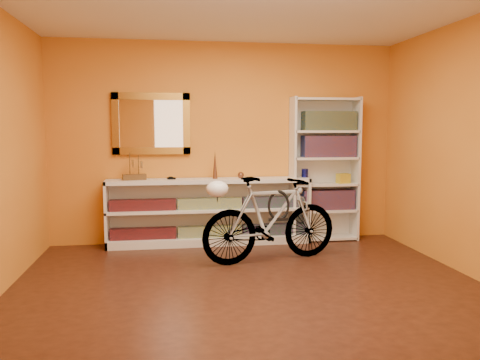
{
  "coord_description": "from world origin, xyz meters",
  "views": [
    {
      "loc": [
        -0.75,
        -4.29,
        1.5
      ],
      "look_at": [
        0.0,
        0.7,
        0.95
      ],
      "focal_mm": 36.07,
      "sensor_mm": 36.0,
      "label": 1
    }
  ],
  "objects": [
    {
      "name": "floor",
      "position": [
        0.0,
        0.0,
        -0.01
      ],
      "size": [
        4.5,
        4.0,
        0.01
      ],
      "primitive_type": "cube",
      "color": "black",
      "rests_on": "ground"
    },
    {
      "name": "ceiling",
      "position": [
        0.0,
        0.0,
        2.6
      ],
      "size": [
        4.5,
        4.0,
        0.01
      ],
      "primitive_type": "cube",
      "color": "silver",
      "rests_on": "ground"
    },
    {
      "name": "back_wall",
      "position": [
        0.0,
        2.0,
        1.3
      ],
      "size": [
        4.5,
        0.01,
        2.6
      ],
      "primitive_type": "cube",
      "color": "orange",
      "rests_on": "ground"
    },
    {
      "name": "right_wall",
      "position": [
        2.25,
        0.0,
        1.3
      ],
      "size": [
        0.01,
        4.0,
        2.6
      ],
      "primitive_type": "cube",
      "color": "orange",
      "rests_on": "ground"
    },
    {
      "name": "gilt_mirror",
      "position": [
        -0.95,
        1.97,
        1.55
      ],
      "size": [
        0.98,
        0.06,
        0.78
      ],
      "primitive_type": "cube",
      "color": "brown",
      "rests_on": "back_wall"
    },
    {
      "name": "wall_socket",
      "position": [
        0.9,
        1.99,
        0.25
      ],
      "size": [
        0.09,
        0.02,
        0.09
      ],
      "primitive_type": "cube",
      "color": "silver",
      "rests_on": "back_wall"
    },
    {
      "name": "console_unit",
      "position": [
        -0.23,
        1.81,
        0.42
      ],
      "size": [
        2.6,
        0.35,
        0.85
      ],
      "primitive_type": null,
      "color": "silver",
      "rests_on": "floor"
    },
    {
      "name": "cd_row_lower",
      "position": [
        -0.23,
        1.79,
        0.17
      ],
      "size": [
        2.5,
        0.13,
        0.14
      ],
      "primitive_type": "cube",
      "color": "black",
      "rests_on": "console_unit"
    },
    {
      "name": "cd_row_upper",
      "position": [
        -0.23,
        1.79,
        0.54
      ],
      "size": [
        2.5,
        0.13,
        0.14
      ],
      "primitive_type": "cube",
      "color": "navy",
      "rests_on": "console_unit"
    },
    {
      "name": "model_ship",
      "position": [
        -1.17,
        1.81,
        1.02
      ],
      "size": [
        0.3,
        0.16,
        0.34
      ],
      "primitive_type": null,
      "rotation": [
        0.0,
        0.0,
        0.2
      ],
      "color": "#462C13",
      "rests_on": "console_unit"
    },
    {
      "name": "toy_car",
      "position": [
        -0.71,
        1.81,
        0.85
      ],
      "size": [
        0.0,
        0.0,
        0.0
      ],
      "primitive_type": "imported",
      "rotation": [
        0.0,
        0.0,
        1.6
      ],
      "color": "black",
      "rests_on": "console_unit"
    },
    {
      "name": "bronze_ornament",
      "position": [
        -0.15,
        1.81,
        1.03
      ],
      "size": [
        0.06,
        0.06,
        0.37
      ],
      "primitive_type": "cone",
      "color": "brown",
      "rests_on": "console_unit"
    },
    {
      "name": "decorative_orb",
      "position": [
        0.18,
        1.81,
        0.89
      ],
      "size": [
        0.08,
        0.08,
        0.08
      ],
      "primitive_type": "sphere",
      "color": "brown",
      "rests_on": "console_unit"
    },
    {
      "name": "bookcase",
      "position": [
        1.31,
        1.84,
        0.95
      ],
      "size": [
        0.9,
        0.3,
        1.9
      ],
      "primitive_type": null,
      "color": "silver",
      "rests_on": "floor"
    },
    {
      "name": "book_row_a",
      "position": [
        1.36,
        1.84,
        0.55
      ],
      "size": [
        0.7,
        0.22,
        0.26
      ],
      "primitive_type": "cube",
      "color": "maroon",
      "rests_on": "bookcase"
    },
    {
      "name": "book_row_b",
      "position": [
        1.36,
        1.84,
        1.25
      ],
      "size": [
        0.7,
        0.22,
        0.28
      ],
      "primitive_type": "cube",
      "color": "maroon",
      "rests_on": "bookcase"
    },
    {
      "name": "book_row_c",
      "position": [
        1.36,
        1.84,
        1.59
      ],
      "size": [
        0.7,
        0.22,
        0.25
      ],
      "primitive_type": "cube",
      "color": "#163A4E",
      "rests_on": "bookcase"
    },
    {
      "name": "travel_mug",
      "position": [
        1.03,
        1.82,
        0.86
      ],
      "size": [
        0.09,
        0.09,
        0.2
      ],
      "primitive_type": "cylinder",
      "color": "navy",
      "rests_on": "bookcase"
    },
    {
      "name": "red_tin",
      "position": [
        1.11,
        1.87,
        1.56
      ],
      "size": [
        0.16,
        0.16,
        0.2
      ],
      "primitive_type": "cube",
      "rotation": [
        0.0,
        0.0,
        0.02
      ],
      "color": "maroon",
      "rests_on": "bookcase"
    },
    {
      "name": "yellow_bag",
      "position": [
        1.56,
        1.8,
        0.83
      ],
      "size": [
        0.19,
        0.15,
        0.13
      ],
      "primitive_type": "cube",
      "rotation": [
        0.0,
        0.0,
        0.24
      ],
      "color": "gold",
      "rests_on": "bookcase"
    },
    {
      "name": "bicycle",
      "position": [
        0.38,
        0.91,
        0.48
      ],
      "size": [
        0.77,
        1.7,
        0.97
      ],
      "primitive_type": "imported",
      "rotation": [
        0.0,
        0.0,
        1.79
      ],
      "color": "silver",
      "rests_on": "floor"
    },
    {
      "name": "helmet",
      "position": [
        -0.23,
        0.77,
        0.85
      ],
      "size": [
        0.24,
        0.23,
        0.18
      ],
      "primitive_type": "ellipsoid",
      "color": "white",
      "rests_on": "bicycle"
    },
    {
      "name": "u_lock",
      "position": [
        0.47,
        0.93,
        0.63
      ],
      "size": [
        0.25,
        0.03,
        0.25
      ],
      "primitive_type": "torus",
      "rotation": [
        1.57,
        0.0,
        0.0
      ],
      "color": "black",
      "rests_on": "bicycle"
    }
  ]
}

